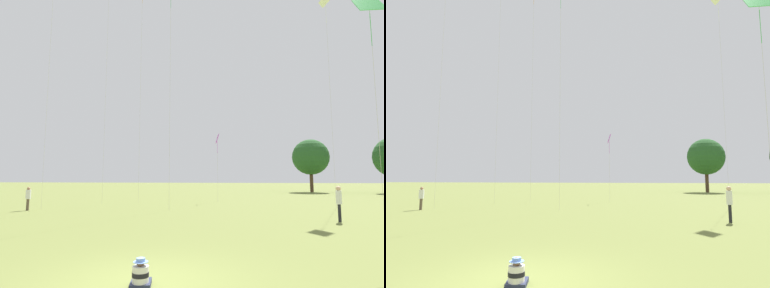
% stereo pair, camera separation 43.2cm
% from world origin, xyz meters
% --- Properties ---
extents(ground_plane, '(300.00, 300.00, 0.00)m').
position_xyz_m(ground_plane, '(0.00, 0.00, 0.00)').
color(ground_plane, olive).
extents(seated_toddler, '(0.52, 0.60, 0.59)m').
position_xyz_m(seated_toddler, '(-0.04, -0.23, 0.24)').
color(seated_toddler, '#282D47').
rests_on(seated_toddler, ground).
extents(person_standing_0, '(0.40, 0.40, 1.81)m').
position_xyz_m(person_standing_0, '(6.96, 10.30, 1.12)').
color(person_standing_0, black).
rests_on(person_standing_0, ground).
extents(person_standing_4, '(0.45, 0.45, 1.61)m').
position_xyz_m(person_standing_4, '(-12.65, 12.58, 0.96)').
color(person_standing_4, brown).
rests_on(person_standing_4, ground).
extents(kite_1, '(1.21, 0.83, 10.31)m').
position_xyz_m(kite_1, '(7.75, 7.18, 9.62)').
color(kite_1, green).
rests_on(kite_1, ground).
extents(kite_5, '(1.23, 1.28, 17.14)m').
position_xyz_m(kite_5, '(9.11, 18.25, 16.04)').
color(kite_5, white).
rests_on(kite_5, ground).
extents(kite_6, '(0.45, 0.93, 6.52)m').
position_xyz_m(kite_6, '(-0.26, 22.82, 5.94)').
color(kite_6, '#B738C6').
rests_on(kite_6, ground).
extents(distant_tree_1, '(5.85, 5.85, 8.67)m').
position_xyz_m(distant_tree_1, '(13.33, 45.54, 5.73)').
color(distant_tree_1, '#473323').
rests_on(distant_tree_1, ground).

